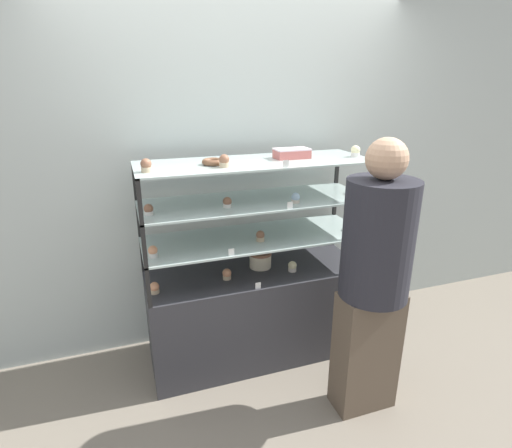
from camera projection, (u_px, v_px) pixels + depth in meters
name	position (u px, v px, depth m)	size (l,w,h in m)	color
ground_plane	(256.00, 351.00, 3.03)	(20.00, 20.00, 0.00)	gray
back_wall	(238.00, 172.00, 2.97)	(8.00, 0.05, 2.60)	#A8B2AD
display_base	(256.00, 312.00, 2.92)	(1.52, 0.55, 0.68)	#333338
display_riser_lower	(256.00, 238.00, 2.73)	(1.52, 0.55, 0.26)	black
display_riser_middle	(256.00, 202.00, 2.64)	(1.52, 0.55, 0.26)	black
display_riser_upper	(256.00, 163.00, 2.55)	(1.52, 0.55, 0.26)	black
layer_cake_centerpiece	(260.00, 259.00, 2.85)	(0.16, 0.16, 0.12)	beige
sheet_cake_frosted	(292.00, 153.00, 2.64)	(0.23, 0.13, 0.06)	#C66660
cupcake_0	(155.00, 288.00, 2.50)	(0.06, 0.06, 0.07)	#CCB28C
cupcake_1	(227.00, 274.00, 2.68)	(0.06, 0.06, 0.07)	#CCB28C
cupcake_2	(292.00, 266.00, 2.79)	(0.06, 0.06, 0.07)	beige
cupcake_3	(351.00, 260.00, 2.89)	(0.06, 0.06, 0.07)	#CCB28C
price_tag_0	(258.00, 286.00, 2.55)	(0.04, 0.00, 0.04)	white
cupcake_4	(153.00, 252.00, 2.39)	(0.06, 0.06, 0.07)	white
cupcake_5	(261.00, 236.00, 2.63)	(0.06, 0.06, 0.07)	#CCB28C
cupcake_6	(352.00, 225.00, 2.83)	(0.06, 0.06, 0.07)	beige
price_tag_1	(231.00, 252.00, 2.41)	(0.04, 0.00, 0.04)	white
cupcake_7	(149.00, 210.00, 2.33)	(0.06, 0.06, 0.07)	white
cupcake_8	(227.00, 202.00, 2.47)	(0.06, 0.06, 0.07)	white
cupcake_9	(296.00, 198.00, 2.57)	(0.06, 0.06, 0.07)	beige
cupcake_10	(354.00, 189.00, 2.78)	(0.06, 0.06, 0.07)	white
price_tag_2	(290.00, 205.00, 2.44)	(0.04, 0.00, 0.04)	white
cupcake_11	(146.00, 166.00, 2.22)	(0.06, 0.06, 0.08)	#CCB28C
cupcake_12	(224.00, 161.00, 2.35)	(0.06, 0.06, 0.08)	#CCB28C
cupcake_13	(355.00, 151.00, 2.69)	(0.06, 0.06, 0.08)	white
price_tag_3	(286.00, 164.00, 2.35)	(0.04, 0.00, 0.04)	white
donut_glazed	(213.00, 162.00, 2.43)	(0.14, 0.14, 0.04)	brown
customer_figure	(374.00, 276.00, 2.25)	(0.39, 0.39, 1.67)	brown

